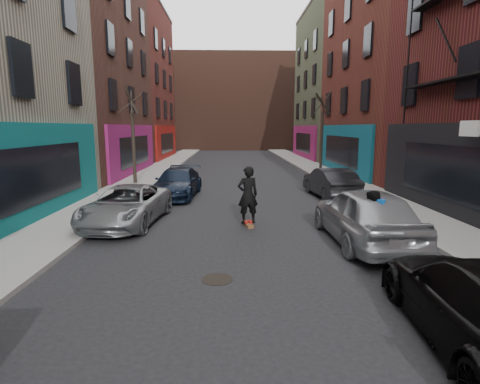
{
  "coord_description": "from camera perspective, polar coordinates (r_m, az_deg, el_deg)",
  "views": [
    {
      "loc": [
        -0.66,
        -3.87,
        3.34
      ],
      "look_at": [
        -0.38,
        6.15,
        1.6
      ],
      "focal_mm": 28.0,
      "sensor_mm": 36.0,
      "label": 1
    }
  ],
  "objects": [
    {
      "name": "skateboarder",
      "position": [
        12.67,
        1.2,
        -0.45
      ],
      "size": [
        0.8,
        0.62,
        1.96
      ],
      "primitive_type": "imported",
      "rotation": [
        0.0,
        0.0,
        3.38
      ],
      "color": "black",
      "rests_on": "skateboard"
    },
    {
      "name": "parked_left_end",
      "position": [
        18.41,
        -9.53,
        1.41
      ],
      "size": [
        2.24,
        4.83,
        1.37
      ],
      "primitive_type": "imported",
      "rotation": [
        0.0,
        0.0,
        -0.07
      ],
      "color": "black",
      "rests_on": "ground"
    },
    {
      "name": "parked_left_far",
      "position": [
        13.61,
        -16.87,
        -1.93
      ],
      "size": [
        2.64,
        4.95,
        1.32
      ],
      "primitive_type": "imported",
      "rotation": [
        0.0,
        0.0,
        -0.09
      ],
      "color": "gray",
      "rests_on": "ground"
    },
    {
      "name": "building_far",
      "position": [
        59.99,
        -1.0,
        13.34
      ],
      "size": [
        40.0,
        10.0,
        14.0
      ],
      "primitive_type": "cube",
      "color": "#47281E",
      "rests_on": "ground"
    },
    {
      "name": "pedestrian",
      "position": [
        10.32,
        19.3,
        -4.52
      ],
      "size": [
        1.07,
        1.06,
        1.74
      ],
      "rotation": [
        0.0,
        0.0,
        3.87
      ],
      "color": "black",
      "rests_on": "ground"
    },
    {
      "name": "skateboard",
      "position": [
        12.89,
        1.18,
        -4.94
      ],
      "size": [
        0.4,
        0.83,
        0.1
      ],
      "primitive_type": "cube",
      "rotation": [
        0.0,
        0.0,
        0.24
      ],
      "color": "brown",
      "rests_on": "ground"
    },
    {
      "name": "parked_right_far",
      "position": [
        11.42,
        18.45,
        -3.32
      ],
      "size": [
        2.07,
        4.97,
        1.68
      ],
      "primitive_type": "imported",
      "rotation": [
        0.0,
        0.0,
        3.16
      ],
      "color": "#909498",
      "rests_on": "ground"
    },
    {
      "name": "sidewalk_left",
      "position": [
        34.49,
        -10.96,
        4.21
      ],
      "size": [
        2.5,
        84.0,
        0.13
      ],
      "primitive_type": "cube",
      "color": "gray",
      "rests_on": "ground"
    },
    {
      "name": "sidewalk_right",
      "position": [
        34.73,
        9.9,
        4.28
      ],
      "size": [
        2.5,
        84.0,
        0.13
      ],
      "primitive_type": "cube",
      "color": "gray",
      "rests_on": "ground"
    },
    {
      "name": "tree_left_far",
      "position": [
        22.57,
        -16.05,
        9.57
      ],
      "size": [
        2.0,
        2.0,
        6.5
      ],
      "primitive_type": null,
      "color": "black",
      "rests_on": "sidewalk_left"
    },
    {
      "name": "manhole",
      "position": [
        8.55,
        -3.49,
        -13.12
      ],
      "size": [
        0.85,
        0.85,
        0.01
      ],
      "primitive_type": "cylinder",
      "rotation": [
        0.0,
        0.0,
        0.24
      ],
      "color": "black",
      "rests_on": "ground"
    },
    {
      "name": "tree_right_far",
      "position": [
        28.71,
        12.41,
        10.0
      ],
      "size": [
        2.0,
        2.0,
        6.8
      ],
      "primitive_type": null,
      "color": "black",
      "rests_on": "sidewalk_right"
    },
    {
      "name": "parked_right_end",
      "position": [
        18.51,
        13.62,
        1.42
      ],
      "size": [
        1.88,
        4.46,
        1.43
      ],
      "primitive_type": "imported",
      "rotation": [
        0.0,
        0.0,
        3.23
      ],
      "color": "black",
      "rests_on": "ground"
    }
  ]
}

